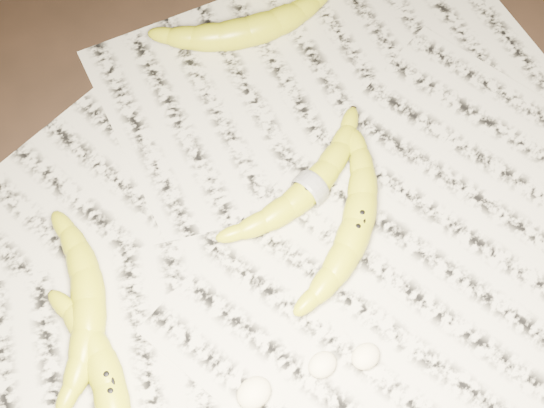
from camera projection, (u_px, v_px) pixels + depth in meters
ground at (306, 245)px, 0.87m from camera, size 3.00×3.00×0.00m
newspaper_patch at (270, 247)px, 0.86m from camera, size 0.90×0.70×0.01m
banana_left_a at (108, 386)px, 0.77m from camera, size 0.13×0.21×0.04m
banana_left_b at (88, 303)px, 0.81m from camera, size 0.15×0.20×0.04m
banana_center at (357, 224)px, 0.85m from camera, size 0.21×0.16×0.04m
banana_taped at (310, 187)px, 0.87m from camera, size 0.21×0.08×0.03m
banana_upper_a at (248, 30)px, 0.98m from camera, size 0.22×0.14×0.04m
measuring_tape at (310, 187)px, 0.87m from camera, size 0.01×0.04×0.04m
flesh_chunk_a at (254, 392)px, 0.77m from camera, size 0.04×0.03×0.02m
flesh_chunk_b at (323, 364)px, 0.79m from camera, size 0.03×0.03×0.02m
flesh_chunk_c at (366, 355)px, 0.79m from camera, size 0.03×0.03×0.02m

